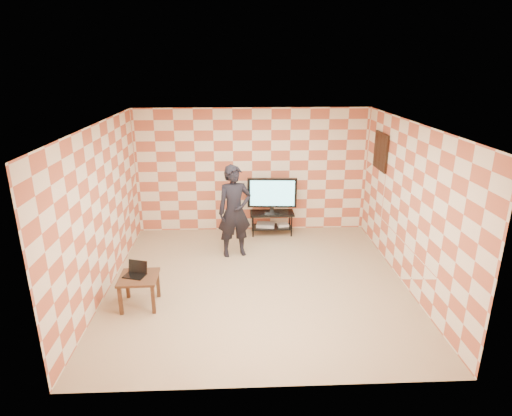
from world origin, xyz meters
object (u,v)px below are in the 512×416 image
at_px(tv, 272,194).
at_px(person, 235,211).
at_px(tv_stand, 272,218).
at_px(side_table, 139,282).

height_order(tv, person, person).
relative_size(tv_stand, side_table, 1.60).
relative_size(tv, side_table, 1.78).
bearing_deg(tv, side_table, -128.84).
bearing_deg(person, tv, 37.99).
distance_m(tv, side_table, 3.65).
height_order(tv_stand, side_table, same).
bearing_deg(tv, person, -128.07).
bearing_deg(tv, tv_stand, 93.48).
bearing_deg(side_table, person, 50.74).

